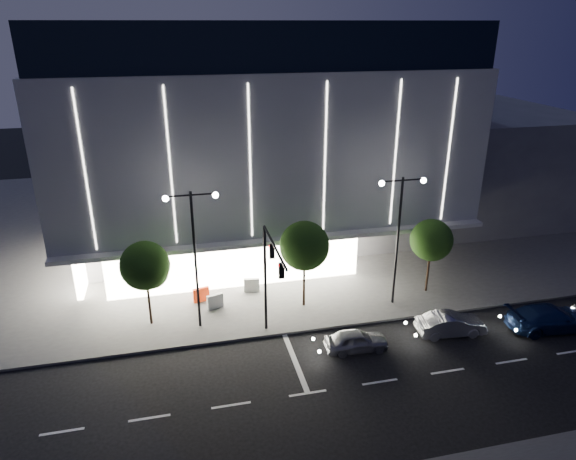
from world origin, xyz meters
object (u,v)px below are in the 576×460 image
at_px(car_lead, 356,340).
at_px(barrier_b, 215,301).
at_px(barrier_a, 201,295).
at_px(barrier_d, 252,285).
at_px(street_lamp_east, 399,223).
at_px(car_second, 451,324).
at_px(traffic_mast, 270,268).
at_px(tree_right, 431,242).
at_px(car_third, 551,318).
at_px(tree_mid, 305,248).
at_px(street_lamp_west, 194,241).
at_px(tree_left, 146,268).

xyz_separation_m(car_lead, barrier_b, (-7.62, 6.39, 0.01)).
distance_m(barrier_a, barrier_d, 3.64).
xyz_separation_m(street_lamp_east, car_second, (1.97, -4.18, -5.26)).
xyz_separation_m(traffic_mast, barrier_b, (-2.85, 4.63, -4.38)).
relative_size(tree_right, barrier_d, 5.01).
distance_m(car_third, barrier_d, 19.51).
distance_m(car_second, barrier_d, 13.58).
xyz_separation_m(tree_mid, barrier_b, (-5.88, 0.94, -3.68)).
distance_m(street_lamp_west, car_third, 22.52).
relative_size(car_second, barrier_d, 3.84).
relative_size(street_lamp_west, street_lamp_east, 1.00).
height_order(barrier_b, barrier_d, same).
xyz_separation_m(street_lamp_west, car_third, (21.33, -5.07, -5.17)).
bearing_deg(tree_left, barrier_b, 12.92).
height_order(car_third, barrier_d, car_third).
bearing_deg(car_third, car_second, 86.86).
height_order(tree_mid, barrier_a, tree_mid).
bearing_deg(traffic_mast, barrier_a, 122.75).
bearing_deg(tree_left, tree_right, -0.00).
bearing_deg(car_third, traffic_mast, 86.89).
bearing_deg(tree_mid, barrier_b, 170.88).
relative_size(street_lamp_west, tree_right, 1.63).
bearing_deg(tree_left, car_third, -14.07).
xyz_separation_m(street_lamp_east, car_lead, (-4.24, -4.43, -5.32)).
xyz_separation_m(tree_mid, car_third, (14.30, -6.09, -3.54)).
bearing_deg(barrier_b, traffic_mast, -76.85).
bearing_deg(street_lamp_east, street_lamp_west, 180.00).
distance_m(traffic_mast, barrier_a, 8.11).
distance_m(street_lamp_west, street_lamp_east, 13.00).
height_order(street_lamp_west, barrier_d, street_lamp_west).
height_order(street_lamp_west, car_third, street_lamp_west).
bearing_deg(tree_left, street_lamp_east, -3.65).
distance_m(car_second, car_third, 6.42).
height_order(car_third, barrier_a, car_third).
bearing_deg(street_lamp_west, barrier_d, 43.36).
height_order(car_second, car_third, car_third).
bearing_deg(barrier_a, barrier_d, -3.28).
bearing_deg(car_lead, street_lamp_east, -41.56).
relative_size(car_second, barrier_a, 3.84).
distance_m(tree_right, barrier_a, 16.18).
bearing_deg(barrier_a, street_lamp_west, -108.29).
relative_size(tree_mid, barrier_b, 5.59).
bearing_deg(barrier_b, street_lamp_east, -27.93).
bearing_deg(street_lamp_east, barrier_b, 170.59).
xyz_separation_m(tree_left, tree_mid, (10.00, 0.00, 0.30)).
bearing_deg(barrier_a, tree_right, -20.13).
distance_m(tree_left, barrier_a, 5.14).
distance_m(street_lamp_east, car_second, 7.00).
xyz_separation_m(car_lead, car_third, (12.57, -0.64, 0.15)).
distance_m(tree_right, car_lead, 9.65).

